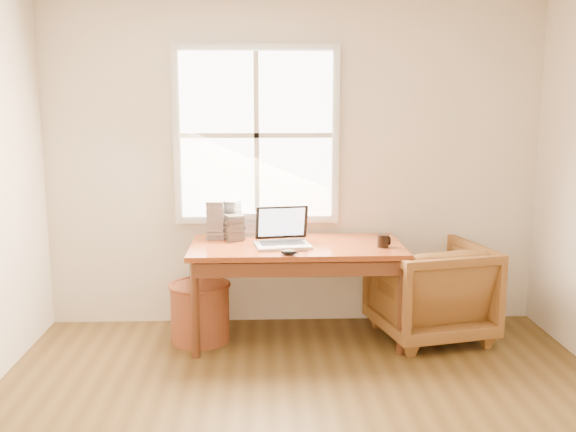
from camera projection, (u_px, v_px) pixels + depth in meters
name	position (u px, v px, depth m)	size (l,w,h in m)	color
room_shell	(310.00, 204.00, 3.14)	(4.04, 4.54, 2.64)	brown
desk	(297.00, 247.00, 4.85)	(1.60, 0.80, 0.04)	brown
armchair	(430.00, 290.00, 4.95)	(0.80, 0.82, 0.75)	brown
wicker_stool	(200.00, 313.00, 4.89)	(0.44, 0.44, 0.44)	brown
laptop	(282.00, 227.00, 4.73)	(0.41, 0.43, 0.30)	#ACADB3
mouse	(288.00, 252.00, 4.51)	(0.12, 0.07, 0.04)	black
coffee_mug	(383.00, 241.00, 4.74)	(0.08, 0.08, 0.09)	black
cd_stack_a	(230.00, 219.00, 5.11)	(0.15, 0.13, 0.29)	silver
cd_stack_b	(234.00, 228.00, 4.96)	(0.13, 0.11, 0.20)	#242428
cd_stack_c	(216.00, 220.00, 5.01)	(0.13, 0.12, 0.30)	#A3A4B0
cd_stack_d	(253.00, 224.00, 5.15)	(0.15, 0.13, 0.19)	silver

